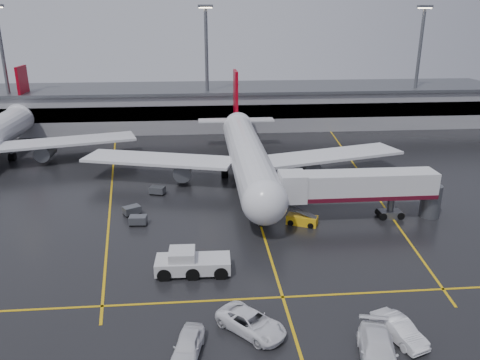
{
  "coord_description": "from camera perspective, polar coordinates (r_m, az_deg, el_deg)",
  "views": [
    {
      "loc": [
        -6.83,
        -57.03,
        23.23
      ],
      "look_at": [
        -2.0,
        -2.0,
        4.0
      ],
      "focal_mm": 35.22,
      "sensor_mm": 36.0,
      "label": 1
    }
  ],
  "objects": [
    {
      "name": "baggage_cart_a",
      "position": [
        56.75,
        -12.25,
        -4.75
      ],
      "size": [
        2.07,
        1.42,
        1.12
      ],
      "color": "#595B60",
      "rests_on": "ground"
    },
    {
      "name": "light_mast_right",
      "position": [
        109.9,
        20.82,
        13.42
      ],
      "size": [
        3.0,
        1.2,
        25.45
      ],
      "color": "#595B60",
      "rests_on": "ground"
    },
    {
      "name": "jet_bridge",
      "position": [
        57.68,
        14.22,
        -0.97
      ],
      "size": [
        19.9,
        3.4,
        6.05
      ],
      "color": "silver",
      "rests_on": "ground"
    },
    {
      "name": "ground",
      "position": [
        61.96,
        1.68,
        -2.84
      ],
      "size": [
        220.0,
        220.0,
        0.0
      ],
      "primitive_type": "plane",
      "color": "black",
      "rests_on": "ground"
    },
    {
      "name": "service_van_b",
      "position": [
        36.6,
        16.37,
        -19.3
      ],
      "size": [
        3.9,
        6.67,
        1.81
      ],
      "primitive_type": "imported",
      "rotation": [
        0.0,
        0.0,
        -0.23
      ],
      "color": "white",
      "rests_on": "ground"
    },
    {
      "name": "light_mast_mid",
      "position": [
        99.44,
        -4.06,
        14.09
      ],
      "size": [
        3.0,
        1.2,
        25.45
      ],
      "color": "#595B60",
      "rests_on": "ground"
    },
    {
      "name": "apron_line_right",
      "position": [
        75.16,
        14.54,
        0.56
      ],
      "size": [
        7.57,
        69.64,
        0.02
      ],
      "primitive_type": "cube",
      "rotation": [
        0.0,
        0.0,
        -0.1
      ],
      "color": "gold",
      "rests_on": "ground"
    },
    {
      "name": "apron_line_left",
      "position": [
        72.15,
        -15.25,
        -0.28
      ],
      "size": [
        9.99,
        69.35,
        0.02
      ],
      "primitive_type": "cube",
      "rotation": [
        0.0,
        0.0,
        0.14
      ],
      "color": "gold",
      "rests_on": "ground"
    },
    {
      "name": "baggage_cart_c",
      "position": [
        65.8,
        -9.97,
        -1.2
      ],
      "size": [
        2.3,
        1.84,
        1.12
      ],
      "color": "#595B60",
      "rests_on": "ground"
    },
    {
      "name": "baggage_cart_b",
      "position": [
        59.74,
        -12.97,
        -3.56
      ],
      "size": [
        2.38,
        2.15,
        1.12
      ],
      "color": "#595B60",
      "rests_on": "ground"
    },
    {
      "name": "pushback_tractor",
      "position": [
        45.73,
        -5.98,
        -10.0
      ],
      "size": [
        7.17,
        3.23,
        2.53
      ],
      "color": "silver",
      "rests_on": "ground"
    },
    {
      "name": "terminal",
      "position": [
        106.87,
        -1.29,
        9.0
      ],
      "size": [
        122.0,
        19.0,
        8.6
      ],
      "color": "gray",
      "rests_on": "ground"
    },
    {
      "name": "belt_loader",
      "position": [
        56.11,
        7.52,
        -4.82
      ],
      "size": [
        3.86,
        2.86,
        2.26
      ],
      "color": "#EAAF13",
      "rests_on": "ground"
    },
    {
      "name": "service_van_a",
      "position": [
        38.07,
        1.38,
        -16.89
      ],
      "size": [
        5.94,
        6.08,
        1.62
      ],
      "primitive_type": "imported",
      "rotation": [
        0.0,
        0.0,
        0.75
      ],
      "color": "white",
      "rests_on": "ground"
    },
    {
      "name": "light_mast_left",
      "position": [
        106.49,
        -26.68,
        12.51
      ],
      "size": [
        3.0,
        1.2,
        25.45
      ],
      "color": "#595B60",
      "rests_on": "ground"
    },
    {
      "name": "service_van_c",
      "position": [
        39.28,
        18.71,
        -16.79
      ],
      "size": [
        3.26,
        5.15,
        1.6
      ],
      "primitive_type": "imported",
      "rotation": [
        0.0,
        0.0,
        0.35
      ],
      "color": "white",
      "rests_on": "ground"
    },
    {
      "name": "apron_line_stop",
      "position": [
        42.58,
        5.19,
        -13.94
      ],
      "size": [
        60.0,
        0.25,
        0.02
      ],
      "primitive_type": "cube",
      "color": "gold",
      "rests_on": "ground"
    },
    {
      "name": "service_van_d",
      "position": [
        36.17,
        -6.34,
        -19.29
      ],
      "size": [
        2.79,
        4.93,
        1.58
      ],
      "primitive_type": "imported",
      "rotation": [
        0.0,
        0.0,
        -0.21
      ],
      "color": "white",
      "rests_on": "ground"
    },
    {
      "name": "main_airliner",
      "position": [
        69.72,
        0.8,
        3.36
      ],
      "size": [
        48.8,
        45.6,
        14.1
      ],
      "color": "silver",
      "rests_on": "ground"
    },
    {
      "name": "apron_line_centre",
      "position": [
        61.95,
        1.68,
        -2.83
      ],
      "size": [
        0.25,
        90.0,
        0.02
      ],
      "primitive_type": "cube",
      "color": "gold",
      "rests_on": "ground"
    }
  ]
}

